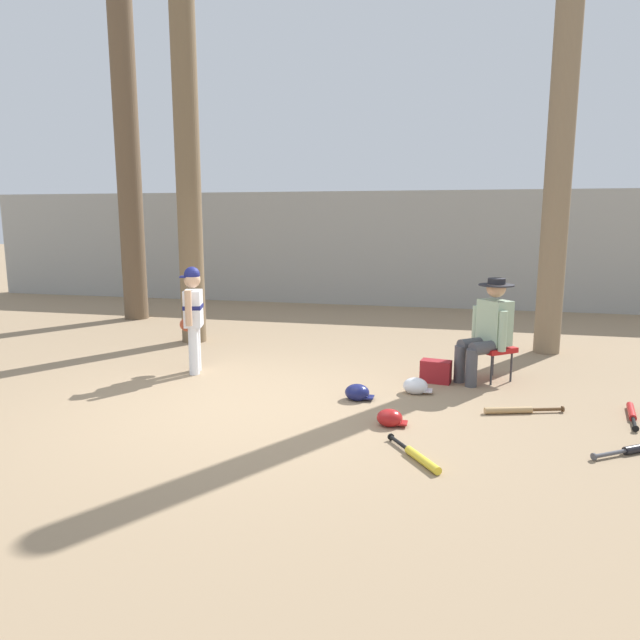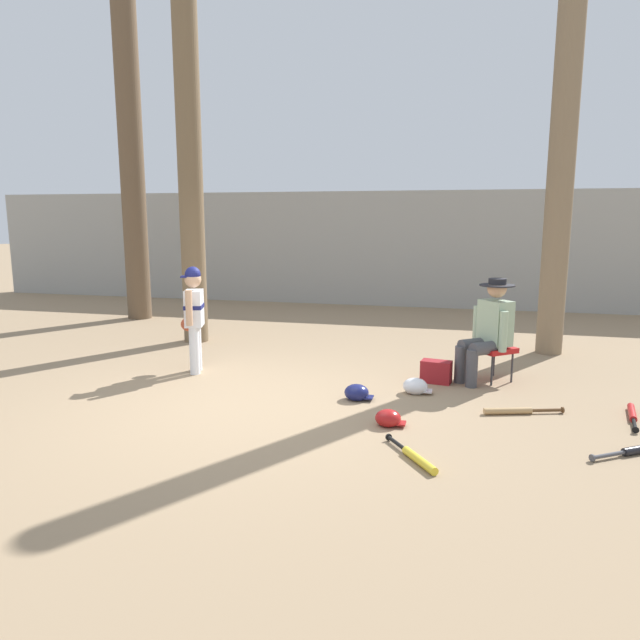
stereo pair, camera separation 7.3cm
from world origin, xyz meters
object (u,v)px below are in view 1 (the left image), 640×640
at_px(bat_red_barrel, 632,413).
at_px(tree_behind_spectator, 560,155).
at_px(seated_spectator, 488,327).
at_px(batting_helmet_red, 390,418).
at_px(bat_yellow_trainer, 419,457).
at_px(batting_helmet_navy, 357,392).
at_px(tree_far_left, 128,165).
at_px(young_ballplayer, 193,313).
at_px(tree_near_player, 189,192).
at_px(handbag_beside_stool, 436,371).
at_px(bat_wood_tan, 515,410).
at_px(folding_stool, 493,350).
at_px(batting_helmet_white, 416,386).

bearing_deg(bat_red_barrel, tree_behind_spectator, 98.77).
xyz_separation_m(seated_spectator, batting_helmet_red, (-0.92, -1.72, -0.57)).
height_order(bat_yellow_trainer, batting_helmet_navy, batting_helmet_navy).
xyz_separation_m(tree_far_left, bat_yellow_trainer, (5.63, -5.39, -2.79)).
relative_size(seated_spectator, batting_helmet_red, 4.26).
bearing_deg(young_ballplayer, tree_far_left, 129.64).
bearing_deg(batting_helmet_navy, young_ballplayer, 163.85).
bearing_deg(bat_red_barrel, tree_near_player, 158.31).
height_order(young_ballplayer, bat_yellow_trainer, young_ballplayer).
bearing_deg(bat_red_barrel, batting_helmet_red, -161.05).
bearing_deg(bat_yellow_trainer, tree_far_left, 136.25).
relative_size(bat_yellow_trainer, batting_helmet_red, 2.30).
bearing_deg(handbag_beside_stool, seated_spectator, 18.31).
relative_size(tree_far_left, bat_wood_tan, 8.31).
relative_size(tree_behind_spectator, batting_helmet_navy, 19.60).
bearing_deg(batting_helmet_navy, seated_spectator, 37.60).
distance_m(young_ballplayer, bat_yellow_trainer, 3.60).
bearing_deg(bat_wood_tan, folding_stool, 97.44).
xyz_separation_m(bat_red_barrel, batting_helmet_white, (-2.08, 0.29, 0.05)).
bearing_deg(batting_helmet_red, tree_far_left, 138.87).
bearing_deg(folding_stool, tree_far_left, 155.61).
relative_size(folding_stool, batting_helmet_navy, 1.85).
bearing_deg(batting_helmet_white, folding_stool, 40.90).
bearing_deg(batting_helmet_navy, bat_wood_tan, -3.09).
bearing_deg(seated_spectator, young_ballplayer, -173.24).
xyz_separation_m(tree_near_player, tree_far_left, (-1.96, 1.65, 0.57)).
bearing_deg(batting_helmet_red, batting_helmet_navy, 121.28).
xyz_separation_m(tree_far_left, batting_helmet_navy, (4.90, -3.96, -2.75)).
height_order(folding_stool, seated_spectator, seated_spectator).
distance_m(folding_stool, bat_red_barrel, 1.64).
relative_size(tree_near_player, tree_far_left, 0.80).
bearing_deg(handbag_beside_stool, tree_near_player, 158.57).
relative_size(bat_red_barrel, batting_helmet_white, 2.32).
xyz_separation_m(seated_spectator, batting_helmet_white, (-0.76, -0.66, -0.56)).
relative_size(bat_wood_tan, batting_helmet_navy, 2.54).
distance_m(tree_near_player, folding_stool, 4.90).
bearing_deg(young_ballplayer, handbag_beside_stool, 4.43).
xyz_separation_m(tree_far_left, bat_wood_tan, (6.47, -4.04, -2.79)).
bearing_deg(batting_helmet_white, tree_near_player, 151.22).
bearing_deg(tree_near_player, young_ballplayer, -64.53).
bearing_deg(bat_yellow_trainer, folding_stool, 74.84).
bearing_deg(handbag_beside_stool, tree_behind_spectator, 52.37).
bearing_deg(bat_wood_tan, bat_yellow_trainer, -121.86).
distance_m(bat_yellow_trainer, batting_helmet_navy, 1.61).
xyz_separation_m(bat_wood_tan, bat_yellow_trainer, (-0.84, -1.35, 0.00)).
bearing_deg(batting_helmet_red, folding_stool, 60.87).
height_order(folding_stool, bat_yellow_trainer, folding_stool).
bearing_deg(bat_yellow_trainer, handbag_beside_stool, 88.83).
bearing_deg(young_ballplayer, tree_behind_spectator, 25.94).
distance_m(young_ballplayer, folding_stool, 3.60).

